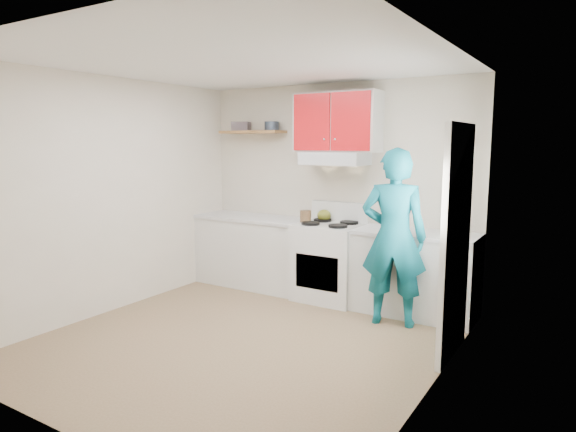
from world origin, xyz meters
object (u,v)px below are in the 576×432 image
Objects in this scene: tin at (272,126)px; person at (394,238)px; stove at (329,262)px; kettle at (324,215)px; crock at (305,217)px.

person is at bearing -17.64° from tin.
kettle is (-0.17, 0.17, 0.53)m from stove.
kettle is at bearing -40.85° from person.
stove is 4.95× the size of tin.
stove is at bearing -36.76° from person.
person is (1.27, -0.39, -0.06)m from crock.
person is (0.94, -0.40, 0.46)m from stove.
tin reaches higher than stove.
kettle is 0.09× the size of person.
crock is at bearing -30.85° from person.
person is at bearing -17.18° from crock.
person is (1.90, -0.61, -1.18)m from tin.
crock is at bearing -18.56° from tin.
person is at bearing -41.44° from kettle.
tin is at bearing -31.31° from person.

